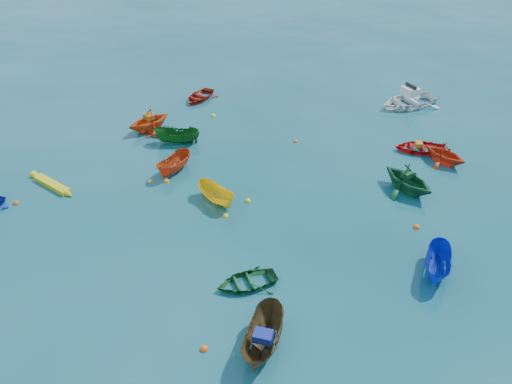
% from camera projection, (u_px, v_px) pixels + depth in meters
% --- Properties ---
extents(ground, '(160.00, 160.00, 0.00)m').
position_uv_depth(ground, '(211.00, 249.00, 24.58)').
color(ground, '#0A424D').
rests_on(ground, ground).
extents(sampan_brown_mid, '(1.99, 3.70, 1.36)m').
position_uv_depth(sampan_brown_mid, '(264.00, 348.00, 19.63)').
color(sampan_brown_mid, '#513B1D').
rests_on(sampan_brown_mid, ground).
extents(dinghy_orange_w, '(3.70, 3.97, 1.70)m').
position_uv_depth(dinghy_orange_w, '(150.00, 130.00, 35.42)').
color(dinghy_orange_w, '#E65015').
rests_on(dinghy_orange_w, ground).
extents(sampan_yellow_mid, '(3.09, 2.09, 1.12)m').
position_uv_depth(sampan_yellow_mid, '(217.00, 202.00, 28.00)').
color(sampan_yellow_mid, yellow).
rests_on(sampan_yellow_mid, ground).
extents(dinghy_green_e, '(3.38, 3.39, 0.58)m').
position_uv_depth(dinghy_green_e, '(246.00, 285.00, 22.54)').
color(dinghy_green_e, '#135423').
rests_on(dinghy_green_e, ground).
extents(dinghy_red_nw, '(2.81, 2.16, 0.54)m').
position_uv_depth(dinghy_red_nw, '(163.00, 134.00, 34.82)').
color(dinghy_red_nw, '#BC380F').
rests_on(dinghy_red_nw, ground).
extents(sampan_orange_n, '(1.26, 3.03, 1.15)m').
position_uv_depth(sampan_orange_n, '(175.00, 171.00, 30.72)').
color(sampan_orange_n, '#C43A12').
rests_on(sampan_orange_n, ground).
extents(dinghy_green_n, '(4.32, 4.15, 1.76)m').
position_uv_depth(dinghy_green_n, '(406.00, 190.00, 28.95)').
color(dinghy_green_n, '#14562C').
rests_on(dinghy_green_n, ground).
extents(dinghy_red_ne, '(3.88, 3.35, 0.68)m').
position_uv_depth(dinghy_red_ne, '(419.00, 151.00, 32.89)').
color(dinghy_red_ne, red).
rests_on(dinghy_red_ne, ground).
extents(sampan_blue_far, '(1.43, 3.16, 1.19)m').
position_uv_depth(sampan_blue_far, '(436.00, 272.00, 23.22)').
color(sampan_blue_far, '#0F28C2').
rests_on(sampan_blue_far, ground).
extents(dinghy_red_far, '(2.32, 3.23, 0.67)m').
position_uv_depth(dinghy_red_far, '(199.00, 99.00, 39.95)').
color(dinghy_red_far, '#AA1E0E').
rests_on(dinghy_red_far, ground).
extents(dinghy_orange_far, '(3.49, 3.30, 1.45)m').
position_uv_depth(dinghy_orange_far, '(443.00, 162.00, 31.63)').
color(dinghy_orange_far, red).
rests_on(dinghy_orange_far, ground).
extents(sampan_green_far, '(3.28, 2.34, 1.19)m').
position_uv_depth(sampan_green_far, '(178.00, 143.00, 33.79)').
color(sampan_green_far, '#135518').
rests_on(sampan_green_far, ground).
extents(kayak_yellow, '(3.65, 1.20, 0.36)m').
position_uv_depth(kayak_yellow, '(53.00, 186.00, 29.30)').
color(kayak_yellow, gold).
rests_on(kayak_yellow, ground).
extents(motorboat_white, '(5.75, 5.97, 1.61)m').
position_uv_depth(motorboat_white, '(408.00, 105.00, 38.98)').
color(motorboat_white, white).
rests_on(motorboat_white, ground).
extents(tarp_blue_a, '(0.82, 0.68, 0.35)m').
position_uv_depth(tarp_blue_a, '(263.00, 336.00, 19.03)').
color(tarp_blue_a, navy).
rests_on(tarp_blue_a, sampan_brown_mid).
extents(tarp_orange_a, '(0.83, 0.73, 0.34)m').
position_uv_depth(tarp_orange_a, '(149.00, 117.00, 34.88)').
color(tarp_orange_a, '#B16112').
rests_on(tarp_orange_a, dinghy_orange_w).
extents(tarp_green_b, '(0.73, 0.78, 0.31)m').
position_uv_depth(tarp_green_b, '(408.00, 175.00, 28.44)').
color(tarp_green_b, '#11451D').
rests_on(tarp_green_b, dinghy_green_n).
extents(tarp_orange_b, '(0.62, 0.70, 0.28)m').
position_uv_depth(tarp_orange_b, '(419.00, 144.00, 32.63)').
color(tarp_orange_b, '#C57914').
rests_on(tarp_orange_b, dinghy_red_ne).
extents(buoy_or_a, '(0.35, 0.35, 0.35)m').
position_uv_depth(buoy_or_a, '(16.00, 204.00, 27.84)').
color(buoy_or_a, '#E0590C').
rests_on(buoy_or_a, ground).
extents(buoy_ye_a, '(0.31, 0.31, 0.31)m').
position_uv_depth(buoy_ye_a, '(226.00, 216.00, 26.84)').
color(buoy_ye_a, yellow).
rests_on(buoy_ye_a, ground).
extents(buoy_or_b, '(0.33, 0.33, 0.33)m').
position_uv_depth(buoy_or_b, '(204.00, 349.00, 19.56)').
color(buoy_or_b, '#EE550C').
rests_on(buoy_or_b, ground).
extents(buoy_ye_b, '(0.29, 0.29, 0.29)m').
position_uv_depth(buoy_ye_b, '(150.00, 182.00, 29.74)').
color(buoy_ye_b, yellow).
rests_on(buoy_ye_b, ground).
extents(buoy_or_c, '(0.37, 0.37, 0.37)m').
position_uv_depth(buoy_or_c, '(166.00, 182.00, 29.73)').
color(buoy_or_c, orange).
rests_on(buoy_or_c, ground).
extents(buoy_ye_c, '(0.34, 0.34, 0.34)m').
position_uv_depth(buoy_ye_c, '(248.00, 201.00, 28.02)').
color(buoy_ye_c, yellow).
rests_on(buoy_ye_c, ground).
extents(buoy_or_d, '(0.36, 0.36, 0.36)m').
position_uv_depth(buoy_or_d, '(416.00, 228.00, 26.02)').
color(buoy_or_d, '#E65A0C').
rests_on(buoy_or_d, ground).
extents(buoy_ye_d, '(0.35, 0.35, 0.35)m').
position_uv_depth(buoy_ye_d, '(214.00, 116.00, 37.32)').
color(buoy_ye_d, yellow).
rests_on(buoy_ye_d, ground).
extents(buoy_or_e, '(0.30, 0.30, 0.30)m').
position_uv_depth(buoy_or_e, '(296.00, 142.00, 33.93)').
color(buoy_or_e, '#E05C0C').
rests_on(buoy_or_e, ground).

